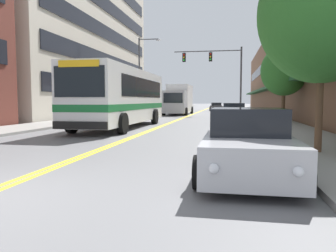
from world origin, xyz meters
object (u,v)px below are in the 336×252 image
Objects in this scene: car_champagne_parked_left_mid at (142,110)px; car_slate_blue_parked_right_mid at (234,113)px; street_tree_right_mid at (284,71)px; car_silver_parked_right_foreground at (247,145)px; traffic_signal_mast at (218,67)px; car_dark_grey_moving_lead at (217,107)px; fire_hydrant at (265,119)px; street_lamp_left_far at (142,70)px; box_truck at (179,100)px; street_tree_right_near at (323,13)px; city_bus at (122,95)px.

car_slate_blue_parked_right_mid is at bearing -32.72° from car_champagne_parked_left_mid.
car_silver_parked_right_foreground is at bearing -101.25° from street_tree_right_mid.
street_tree_right_mid is at bearing -67.64° from traffic_signal_mast.
car_dark_grey_moving_lead reaches higher than fire_hydrant.
car_champagne_parked_left_mid is 5.24× the size of fire_hydrant.
traffic_signal_mast reaches higher than street_tree_right_mid.
street_tree_right_mid reaches higher than car_champagne_parked_left_mid.
traffic_signal_mast is (0.71, -16.13, 4.44)m from car_dark_grey_moving_lead.
car_dark_grey_moving_lead is 32.58m from fire_hydrant.
street_tree_right_mid is (5.44, -27.62, 2.96)m from car_dark_grey_moving_lead.
traffic_signal_mast reaches higher than car_slate_blue_parked_right_mid.
street_tree_right_mid is (12.57, -10.53, -1.26)m from street_lamp_left_far.
box_truck is at bearing 112.49° from fire_hydrant.
car_dark_grey_moving_lead is at bearing 75.77° from box_truck.
car_slate_blue_parked_right_mid is at bearing 97.40° from street_tree_right_near.
car_silver_parked_right_foreground is at bearing -89.98° from car_slate_blue_parked_right_mid.
car_silver_parked_right_foreground is 5.16× the size of fire_hydrant.
traffic_signal_mast is (4.95, 16.36, 3.17)m from city_bus.
street_lamp_left_far reaches higher than street_tree_right_mid.
street_lamp_left_far is at bearing 115.58° from street_tree_right_near.
car_slate_blue_parked_right_mid is (-0.01, 18.76, -0.00)m from car_silver_parked_right_foreground.
traffic_signal_mast is at bearing -21.49° from box_truck.
street_lamp_left_far is 19.25m from fire_hydrant.
street_lamp_left_far is 1.58× the size of street_tree_right_mid.
car_champagne_parked_left_mid reaches higher than fire_hydrant.
street_tree_right_near is at bearing -86.44° from fire_hydrant.
box_truck reaches higher than city_bus.
car_silver_parked_right_foreground is 18.76m from car_slate_blue_parked_right_mid.
car_slate_blue_parked_right_mid is 0.56× the size of street_lamp_left_far.
traffic_signal_mast is 7.91m from street_lamp_left_far.
city_bus is 2.54× the size of car_champagne_parked_left_mid.
city_bus is 1.36× the size of street_lamp_left_far.
car_silver_parked_right_foreground is (8.79, -24.40, 0.06)m from car_champagne_parked_left_mid.
street_lamp_left_far is 16.45m from street_tree_right_mid.
car_champagne_parked_left_mid is 9.10m from traffic_signal_mast.
city_bus is at bearing -91.84° from box_truck.
car_slate_blue_parked_right_mid is at bearing 140.33° from street_tree_right_mid.
box_truck is 19.45m from fire_hydrant.
car_champagne_parked_left_mid is 0.96× the size of car_dark_grey_moving_lead.
street_tree_right_mid is at bearing -39.67° from car_slate_blue_parked_right_mid.
box_truck is at bearing 158.51° from traffic_signal_mast.
car_silver_parked_right_foreground is at bearing -78.63° from box_truck.
box_truck is 9.06× the size of fire_hydrant.
street_tree_right_near is at bearing -81.76° from traffic_signal_mast.
car_slate_blue_parked_right_mid is at bearing 90.02° from car_silver_parked_right_foreground.
car_slate_blue_parked_right_mid is 0.61× the size of box_truck.
street_lamp_left_far is at bearing 125.54° from fire_hydrant.
city_bus is 2.57× the size of car_silver_parked_right_foreground.
street_tree_right_near is at bearing -94.80° from street_tree_right_mid.
car_slate_blue_parked_right_mid is 0.79× the size of street_tree_right_near.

